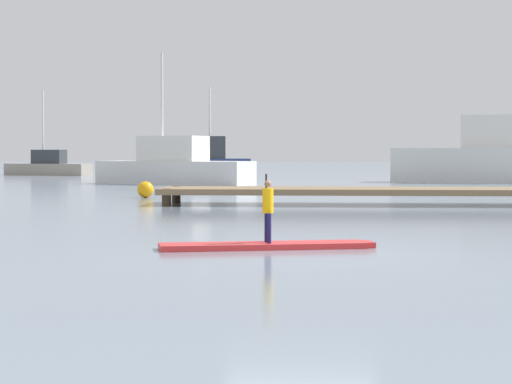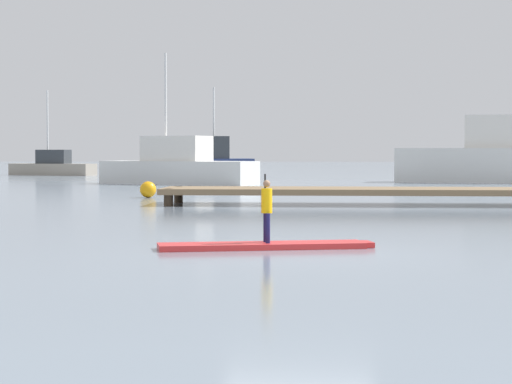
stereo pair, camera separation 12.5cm
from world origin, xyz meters
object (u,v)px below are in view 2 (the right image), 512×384
at_px(mooring_buoy_far, 148,190).
at_px(fishing_boat_green_midground, 201,162).
at_px(paddleboard_near, 266,246).
at_px(paddler_child_solo, 267,208).
at_px(motor_boat_small_navy, 178,166).
at_px(trawler_grey_distant, 53,166).
at_px(fishing_boat_white_large, 499,159).

bearing_deg(mooring_buoy_far, fishing_boat_green_midground, 93.09).
bearing_deg(paddleboard_near, paddler_child_solo, 56.03).
relative_size(fishing_boat_green_midground, mooring_buoy_far, 11.54).
relative_size(paddler_child_solo, motor_boat_small_navy, 0.15).
relative_size(paddleboard_near, motor_boat_small_navy, 0.47).
bearing_deg(trawler_grey_distant, fishing_boat_green_midground, -24.75).
bearing_deg(trawler_grey_distant, motor_boat_small_navy, -55.89).
relative_size(paddler_child_solo, fishing_boat_white_large, 0.11).
height_order(paddleboard_near, motor_boat_small_navy, motor_boat_small_navy).
bearing_deg(fishing_boat_white_large, motor_boat_small_navy, -169.12).
height_order(paddler_child_solo, trawler_grey_distant, trawler_grey_distant).
distance_m(trawler_grey_distant, mooring_buoy_far, 31.79).
distance_m(paddler_child_solo, fishing_boat_white_large, 35.35).
xyz_separation_m(fishing_boat_white_large, fishing_boat_green_midground, (-16.35, 8.07, -0.28)).
distance_m(paddler_child_solo, trawler_grey_distant, 49.91).
bearing_deg(fishing_boat_white_large, paddleboard_near, -106.02).
relative_size(paddleboard_near, trawler_grey_distant, 0.61).
bearing_deg(paddler_child_solo, paddleboard_near, -123.97).
xyz_separation_m(motor_boat_small_navy, mooring_buoy_far, (1.00, -13.51, -0.60)).
height_order(paddleboard_near, trawler_grey_distant, trawler_grey_distant).
distance_m(fishing_boat_white_large, motor_boat_small_navy, 16.32).
xyz_separation_m(fishing_boat_white_large, motor_boat_small_navy, (-16.03, -3.08, -0.35)).
bearing_deg(motor_boat_small_navy, fishing_boat_white_large, 10.88).
height_order(paddleboard_near, fishing_boat_white_large, fishing_boat_white_large).
bearing_deg(trawler_grey_distant, fishing_boat_white_large, -25.67).
bearing_deg(motor_boat_small_navy, paddleboard_near, -78.53).
distance_m(fishing_boat_white_large, fishing_boat_green_midground, 18.24).
relative_size(fishing_boat_green_midground, trawler_grey_distant, 1.09).
bearing_deg(fishing_boat_green_midground, mooring_buoy_far, -86.91).
relative_size(fishing_boat_white_large, motor_boat_small_navy, 1.31).
relative_size(fishing_boat_white_large, trawler_grey_distant, 1.72).
bearing_deg(mooring_buoy_far, trawler_grey_distant, 111.86).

